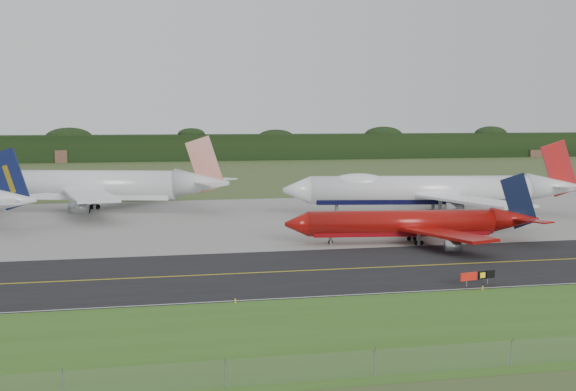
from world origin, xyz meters
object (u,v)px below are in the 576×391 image
Objects in this scene: jet_ba_747 at (430,190)px; jet_star_tail at (88,186)px; jet_red_737 at (415,224)px; taxiway_sign at (478,276)px.

jet_ba_747 is 1.02× the size of jet_star_tail.
jet_star_tail is at bearing 159.92° from jet_ba_747.
taxiway_sign is (-5.00, -33.07, -1.95)m from jet_red_737.
taxiway_sign is at bearing -62.09° from jet_star_tail.
jet_ba_747 is 12.30× the size of taxiway_sign.
jet_star_tail is (-69.41, 25.37, 0.13)m from jet_ba_747.
jet_ba_747 is 68.93m from taxiway_sign.
jet_ba_747 is at bearing -20.08° from jet_star_tail.
jet_red_737 is at bearing -116.77° from jet_ba_747.
jet_star_tail is at bearing 132.61° from jet_red_737.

